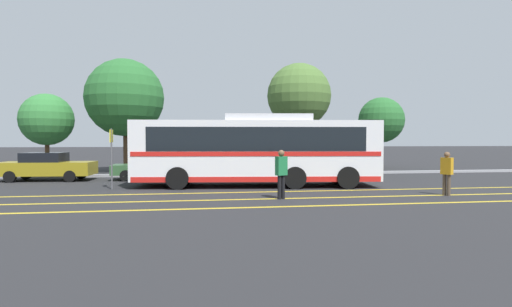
{
  "coord_description": "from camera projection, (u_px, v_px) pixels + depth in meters",
  "views": [
    {
      "loc": [
        -2.01,
        -19.11,
        2.19
      ],
      "look_at": [
        0.73,
        -0.43,
        1.55
      ],
      "focal_mm": 28.0,
      "sensor_mm": 36.0,
      "label": 1
    }
  ],
  "objects": [
    {
      "name": "ground_plane",
      "position": [
        240.0,
        185.0,
        19.26
      ],
      "size": [
        220.0,
        220.0,
        0.0
      ],
      "primitive_type": "plane",
      "color": "#262628"
    },
    {
      "name": "lane_strip_0",
      "position": [
        264.0,
        192.0,
        16.77
      ],
      "size": [
        31.32,
        0.2,
        0.01
      ],
      "primitive_type": "cube",
      "rotation": [
        0.0,
        0.0,
        1.57
      ],
      "color": "gold",
      "rests_on": "ground_plane"
    },
    {
      "name": "transit_bus",
      "position": [
        256.0,
        149.0,
        18.88
      ],
      "size": [
        11.82,
        3.82,
        3.38
      ],
      "rotation": [
        0.0,
        0.0,
        1.46
      ],
      "color": "white",
      "rests_on": "ground_plane"
    },
    {
      "name": "parked_car_1",
      "position": [
        154.0,
        167.0,
        22.03
      ],
      "size": [
        4.32,
        1.78,
        1.3
      ],
      "rotation": [
        0.0,
        0.0,
        1.57
      ],
      "color": "#335B33",
      "rests_on": "ground_plane"
    },
    {
      "name": "parked_car_2",
      "position": [
        261.0,
        166.0,
        23.32
      ],
      "size": [
        4.86,
        1.96,
        1.21
      ],
      "rotation": [
        0.0,
        0.0,
        -1.6
      ],
      "color": "black",
      "rests_on": "ground_plane"
    },
    {
      "name": "lane_strip_2",
      "position": [
        282.0,
        207.0,
        13.05
      ],
      "size": [
        31.32,
        0.2,
        0.01
      ],
      "primitive_type": "cube",
      "rotation": [
        0.0,
        0.0,
        1.57
      ],
      "color": "gold",
      "rests_on": "ground_plane"
    },
    {
      "name": "tree_0",
      "position": [
        299.0,
        96.0,
        28.06
      ],
      "size": [
        4.49,
        4.49,
        7.57
      ],
      "color": "#513823",
      "rests_on": "ground_plane"
    },
    {
      "name": "parked_car_0",
      "position": [
        47.0,
        166.0,
        21.4
      ],
      "size": [
        4.88,
        2.1,
        1.51
      ],
      "rotation": [
        0.0,
        0.0,
        -1.62
      ],
      "color": "olive",
      "rests_on": "ground_plane"
    },
    {
      "name": "lane_strip_1",
      "position": [
        272.0,
        199.0,
        14.81
      ],
      "size": [
        31.32,
        0.2,
        0.01
      ],
      "primitive_type": "cube",
      "rotation": [
        0.0,
        0.0,
        1.57
      ],
      "color": "gold",
      "rests_on": "ground_plane"
    },
    {
      "name": "bus_stop_sign",
      "position": [
        111.0,
        151.0,
        17.61
      ],
      "size": [
        0.07,
        0.4,
        2.69
      ],
      "rotation": [
        0.0,
        0.0,
        1.46
      ],
      "color": "#59595E",
      "rests_on": "ground_plane"
    },
    {
      "name": "tree_2",
      "position": [
        381.0,
        120.0,
        30.93
      ],
      "size": [
        3.51,
        3.51,
        5.49
      ],
      "color": "#513823",
      "rests_on": "ground_plane"
    },
    {
      "name": "tree_1",
      "position": [
        47.0,
        120.0,
        26.39
      ],
      "size": [
        3.42,
        3.42,
        5.25
      ],
      "color": "#513823",
      "rests_on": "ground_plane"
    },
    {
      "name": "pedestrian_1",
      "position": [
        281.0,
        171.0,
        14.74
      ],
      "size": [
        0.47,
        0.38,
        1.82
      ],
      "rotation": [
        0.0,
        0.0,
        3.59
      ],
      "color": "black",
      "rests_on": "ground_plane"
    },
    {
      "name": "pedestrian_0",
      "position": [
        447.0,
        171.0,
        15.66
      ],
      "size": [
        0.39,
        0.47,
        1.72
      ],
      "rotation": [
        0.0,
        0.0,
        5.21
      ],
      "color": "brown",
      "rests_on": "ground_plane"
    },
    {
      "name": "curb_strip",
      "position": [
        242.0,
        174.0,
        24.71
      ],
      "size": [
        39.32,
        0.36,
        0.15
      ],
      "primitive_type": "cube",
      "color": "#99999E",
      "rests_on": "ground_plane"
    },
    {
      "name": "tree_3",
      "position": [
        125.0,
        98.0,
        26.73
      ],
      "size": [
        5.17,
        5.17,
        7.6
      ],
      "color": "#513823",
      "rests_on": "ground_plane"
    }
  ]
}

